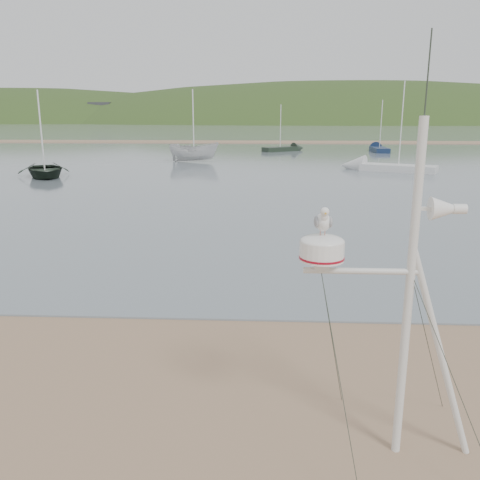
{
  "coord_description": "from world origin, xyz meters",
  "views": [
    {
      "loc": [
        2.83,
        -6.27,
        4.43
      ],
      "look_at": [
        2.46,
        1.0,
        2.58
      ],
      "focal_mm": 38.0,
      "sensor_mm": 36.0,
      "label": 1
    }
  ],
  "objects_px": {
    "boat_white": "(194,136)",
    "sailboat_dark_mid": "(289,149)",
    "boat_dark": "(42,141)",
    "sailboat_white_near": "(373,167)",
    "sailboat_blue_far": "(377,149)",
    "mast_rig": "(399,365)"
  },
  "relations": [
    {
      "from": "sailboat_white_near",
      "to": "mast_rig",
      "type": "bearing_deg",
      "value": -100.89
    },
    {
      "from": "mast_rig",
      "to": "boat_white",
      "type": "bearing_deg",
      "value": 101.63
    },
    {
      "from": "sailboat_dark_mid",
      "to": "mast_rig",
      "type": "bearing_deg",
      "value": -91.0
    },
    {
      "from": "sailboat_dark_mid",
      "to": "sailboat_blue_far",
      "type": "xyz_separation_m",
      "value": [
        10.1,
        0.5,
        -0.0
      ]
    },
    {
      "from": "sailboat_dark_mid",
      "to": "sailboat_blue_far",
      "type": "relative_size",
      "value": 0.9
    },
    {
      "from": "boat_white",
      "to": "sailboat_white_near",
      "type": "xyz_separation_m",
      "value": [
        14.71,
        -5.9,
        -2.0
      ]
    },
    {
      "from": "boat_white",
      "to": "sailboat_dark_mid",
      "type": "height_order",
      "value": "sailboat_dark_mid"
    },
    {
      "from": "mast_rig",
      "to": "sailboat_dark_mid",
      "type": "relative_size",
      "value": 0.95
    },
    {
      "from": "mast_rig",
      "to": "sailboat_dark_mid",
      "type": "xyz_separation_m",
      "value": [
        0.94,
        53.48,
        -0.98
      ]
    },
    {
      "from": "sailboat_blue_far",
      "to": "boat_white",
      "type": "bearing_deg",
      "value": -143.55
    },
    {
      "from": "boat_dark",
      "to": "sailboat_blue_far",
      "type": "height_order",
      "value": "sailboat_blue_far"
    },
    {
      "from": "boat_dark",
      "to": "sailboat_white_near",
      "type": "distance_m",
      "value": 24.19
    },
    {
      "from": "boat_white",
      "to": "sailboat_blue_far",
      "type": "xyz_separation_m",
      "value": [
        19.22,
        14.2,
        -1.99
      ]
    },
    {
      "from": "mast_rig",
      "to": "boat_dark",
      "type": "height_order",
      "value": "mast_rig"
    },
    {
      "from": "mast_rig",
      "to": "boat_dark",
      "type": "relative_size",
      "value": 1.09
    },
    {
      "from": "sailboat_blue_far",
      "to": "sailboat_dark_mid",
      "type": "bearing_deg",
      "value": -177.16
    },
    {
      "from": "sailboat_white_near",
      "to": "sailboat_dark_mid",
      "type": "bearing_deg",
      "value": 105.9
    },
    {
      "from": "sailboat_blue_far",
      "to": "sailboat_white_near",
      "type": "xyz_separation_m",
      "value": [
        -4.51,
        -20.1,
        -0.0
      ]
    },
    {
      "from": "mast_rig",
      "to": "sailboat_white_near",
      "type": "relative_size",
      "value": 0.73
    },
    {
      "from": "boat_dark",
      "to": "sailboat_white_near",
      "type": "relative_size",
      "value": 0.67
    },
    {
      "from": "mast_rig",
      "to": "sailboat_dark_mid",
      "type": "bearing_deg",
      "value": 89.0
    },
    {
      "from": "boat_dark",
      "to": "sailboat_dark_mid",
      "type": "height_order",
      "value": "sailboat_dark_mid"
    }
  ]
}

